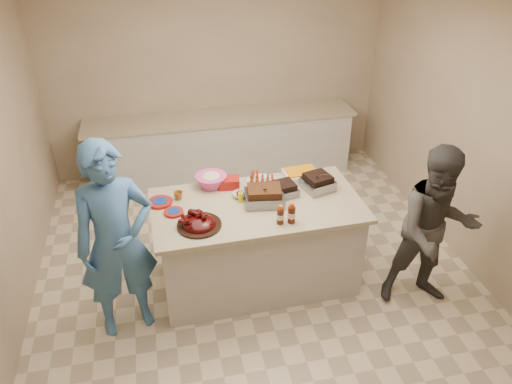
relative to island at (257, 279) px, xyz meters
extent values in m
cube|color=#47230F|center=(0.07, -0.01, 0.94)|extent=(0.40, 0.32, 0.11)
cube|color=black|center=(0.27, 0.10, 0.94)|extent=(0.31, 0.27, 0.08)
cube|color=gray|center=(0.64, 0.13, 0.94)|extent=(0.33, 0.33, 0.11)
cylinder|color=silver|center=(0.14, 0.37, 0.94)|extent=(0.37, 0.37, 0.05)
cube|color=orange|center=(0.54, 0.39, 0.94)|extent=(0.35, 0.27, 0.09)
cylinder|color=#401509|center=(0.13, -0.35, 0.94)|extent=(0.06, 0.06, 0.19)
cylinder|color=#401509|center=(0.23, -0.36, 0.94)|extent=(0.07, 0.07, 0.20)
cylinder|color=yellow|center=(-0.14, 0.07, 0.94)|extent=(0.05, 0.05, 0.13)
imported|color=silver|center=(-0.13, 0.16, 0.94)|extent=(0.15, 0.05, 0.15)
cylinder|color=maroon|center=(-0.89, 0.20, 0.94)|extent=(0.23, 0.23, 0.03)
cylinder|color=maroon|center=(-0.78, 0.01, 0.94)|extent=(0.18, 0.18, 0.02)
imported|color=brown|center=(-0.72, 0.24, 0.94)|extent=(0.09, 0.08, 0.09)
cube|color=maroon|center=(-0.21, 0.36, 0.94)|extent=(0.22, 0.18, 0.10)
imported|color=teal|center=(-1.29, -0.32, 0.00)|extent=(1.10, 1.98, 0.45)
imported|color=#47443F|center=(1.53, -0.60, 0.00)|extent=(1.06, 1.76, 0.63)
camera|label=1|loc=(-0.86, -3.86, 3.51)|focal=35.00mm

